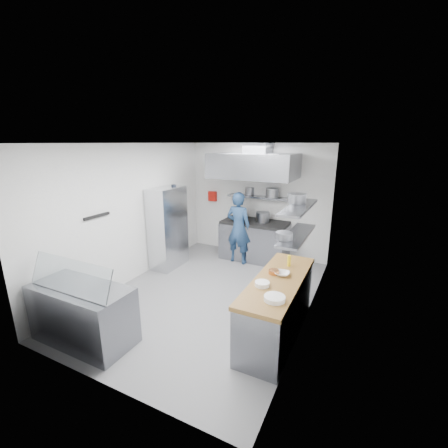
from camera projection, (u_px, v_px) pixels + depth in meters
The scene contains 35 objects.
floor at pixel (210, 294), 5.73m from camera, with size 5.00×5.00×0.00m, color slate.
ceiling at pixel (208, 143), 4.99m from camera, with size 5.00×5.00×0.00m, color silver.
wall_back at pixel (257, 200), 7.52m from camera, with size 3.60×0.02×2.80m, color white.
wall_front at pixel (96, 279), 3.20m from camera, with size 3.60×0.02×2.80m, color white.
wall_left at pixel (132, 214), 6.13m from camera, with size 5.00×0.02×2.80m, color white.
wall_right at pixel (312, 238), 4.59m from camera, with size 5.00×0.02×2.80m, color white.
gas_range at pixel (254, 241), 7.39m from camera, with size 1.60×0.80×0.90m, color gray.
cooktop at pixel (255, 223), 7.26m from camera, with size 1.57×0.78×0.06m, color black.
stock_pot_left at pixel (240, 215), 7.46m from camera, with size 0.31×0.31×0.20m, color slate.
stock_pot_mid at pixel (263, 217), 7.18m from camera, with size 0.32×0.32×0.24m, color slate.
over_range_shelf at pixel (259, 197), 7.31m from camera, with size 1.60×0.30×0.04m, color gray.
shelf_pot_a at pixel (250, 191), 7.56m from camera, with size 0.24×0.24×0.18m, color slate.
shelf_pot_b at pixel (272, 193), 7.12m from camera, with size 0.30×0.30×0.22m, color slate.
extractor_hood at pixel (254, 166), 6.75m from camera, with size 1.90×1.15×0.55m, color gray.
hood_duct at pixel (258, 148), 6.84m from camera, with size 0.55×0.55×0.24m, color slate.
red_firebox at pixel (213, 196), 8.00m from camera, with size 0.22×0.10×0.26m, color #B1150E.
chef at pixel (239, 228), 7.06m from camera, with size 0.63×0.41×1.72m, color navy.
wire_rack at pixel (168, 228), 6.83m from camera, with size 0.50×0.90×1.85m, color silver.
rack_bin_a at pixel (176, 230), 7.14m from camera, with size 0.15×0.19×0.17m, color white.
rack_bin_b at pixel (182, 207), 7.24m from camera, with size 0.15×0.19×0.17m, color yellow.
rack_jar at pixel (174, 189), 6.78m from camera, with size 0.11×0.11×0.18m, color black.
knife_strip at pixel (97, 216), 5.30m from camera, with size 0.04×0.55×0.05m, color black.
prep_counter_base at pixel (277, 308), 4.47m from camera, with size 0.62×2.00×0.84m, color gray.
prep_counter_top at pixel (279, 281), 4.35m from camera, with size 0.65×2.04×0.06m, color olive.
plate_stack_a at pixel (275, 298), 3.74m from camera, with size 0.27×0.27×0.06m, color white.
plate_stack_b at pixel (262, 284), 4.12m from camera, with size 0.20×0.20×0.06m, color white.
copper_pan at pixel (274, 272), 4.50m from camera, with size 0.16×0.16×0.06m, color #C57337.
squeeze_bottle at pixel (289, 261), 4.77m from camera, with size 0.05×0.05×0.18m, color yellow.
mixing_bowl at pixel (282, 274), 4.45m from camera, with size 0.22×0.22×0.05m, color white.
wall_shelf_lower at pixel (297, 235), 4.38m from camera, with size 0.30×1.30×0.04m, color gray.
wall_shelf_upper at pixel (299, 207), 4.27m from camera, with size 0.30×1.30×0.04m, color gray.
shelf_pot_c at pixel (284, 236), 4.12m from camera, with size 0.23×0.23×0.10m, color slate.
shelf_pot_d at pixel (297, 198), 4.44m from camera, with size 0.27×0.27×0.14m, color slate.
display_case at pixel (83, 314), 4.31m from camera, with size 1.50×0.70×0.85m, color gray.
display_glass at pixel (70, 276), 4.03m from camera, with size 1.47×0.02×0.45m, color silver.
Camera 1 is at (2.52, -4.52, 2.81)m, focal length 24.00 mm.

